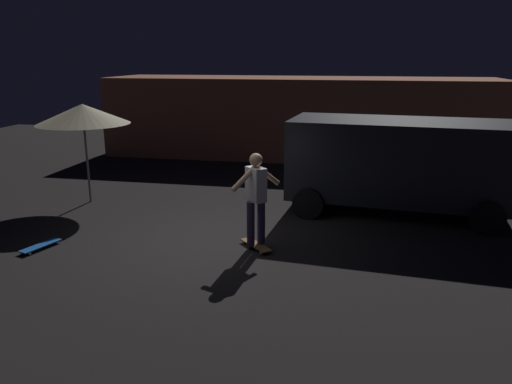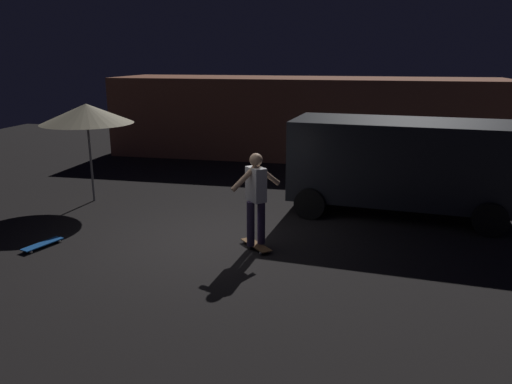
{
  "view_description": "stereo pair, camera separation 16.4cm",
  "coord_description": "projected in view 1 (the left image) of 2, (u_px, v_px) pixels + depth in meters",
  "views": [
    {
      "loc": [
        2.69,
        -8.27,
        3.35
      ],
      "look_at": [
        1.07,
        -0.08,
        1.05
      ],
      "focal_mm": 34.75,
      "sensor_mm": 36.0,
      "label": 1
    },
    {
      "loc": [
        2.85,
        -8.24,
        3.35
      ],
      "look_at": [
        1.07,
        -0.08,
        1.05
      ],
      "focal_mm": 34.75,
      "sensor_mm": 36.0,
      "label": 2
    }
  ],
  "objects": [
    {
      "name": "ground_plane",
      "position": [
        200.0,
        242.0,
        9.21
      ],
      "size": [
        28.0,
        28.0,
        0.0
      ],
      "primitive_type": "plane",
      "color": "black"
    },
    {
      "name": "skateboard_spare",
      "position": [
        41.0,
        246.0,
        8.89
      ],
      "size": [
        0.42,
        0.8,
        0.07
      ],
      "color": "#1959B2",
      "rests_on": "ground_plane"
    },
    {
      "name": "skater",
      "position": [
        256.0,
        193.0,
        8.66
      ],
      "size": [
        0.78,
        0.74,
        1.67
      ],
      "color": "#382D4C",
      "rests_on": "skateboard_ridden"
    },
    {
      "name": "patio_umbrella",
      "position": [
        83.0,
        114.0,
        11.24
      ],
      "size": [
        2.1,
        2.1,
        2.3
      ],
      "color": "slate",
      "rests_on": "ground_plane"
    },
    {
      "name": "skateboard_ridden",
      "position": [
        256.0,
        245.0,
        8.92
      ],
      "size": [
        0.68,
        0.71,
        0.07
      ],
      "color": "olive",
      "rests_on": "ground_plane"
    },
    {
      "name": "parked_van",
      "position": [
        398.0,
        161.0,
        10.7
      ],
      "size": [
        4.76,
        2.59,
        2.03
      ],
      "color": "black",
      "rests_on": "ground_plane"
    },
    {
      "name": "low_building",
      "position": [
        299.0,
        117.0,
        16.98
      ],
      "size": [
        13.01,
        3.13,
        2.65
      ],
      "color": "#B76B4C",
      "rests_on": "ground_plane"
    }
  ]
}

